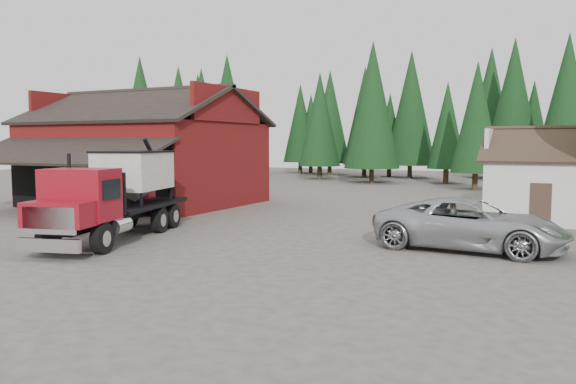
% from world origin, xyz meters
% --- Properties ---
extents(ground, '(120.00, 120.00, 0.00)m').
position_xyz_m(ground, '(0.00, 0.00, 0.00)').
color(ground, '#4D453C').
rests_on(ground, ground).
extents(red_barn, '(12.80, 13.63, 7.18)m').
position_xyz_m(red_barn, '(-11.00, 9.90, 2.69)').
color(red_barn, maroon).
rests_on(red_barn, ground).
extents(conifer_backdrop, '(76.00, 16.00, 16.00)m').
position_xyz_m(conifer_backdrop, '(0.00, 42.00, 0.00)').
color(conifer_backdrop, black).
rests_on(conifer_backdrop, ground).
extents(near_pine_a, '(4.40, 4.40, 11.40)m').
position_xyz_m(near_pine_a, '(-22.00, 28.00, 6.39)').
color(near_pine_a, '#382619').
rests_on(near_pine_a, ground).
extents(near_pine_b, '(3.96, 3.96, 10.40)m').
position_xyz_m(near_pine_b, '(6.00, 30.00, 5.89)').
color(near_pine_b, '#382619').
rests_on(near_pine_b, ground).
extents(near_pine_d, '(5.28, 5.28, 13.40)m').
position_xyz_m(near_pine_d, '(-4.00, 34.00, 7.39)').
color(near_pine_d, '#382619').
rests_on(near_pine_d, ground).
extents(feed_truck, '(4.55, 9.23, 4.03)m').
position_xyz_m(feed_truck, '(-3.50, -0.75, 1.88)').
color(feed_truck, black).
rests_on(feed_truck, ground).
extents(silver_car, '(6.80, 3.47, 1.84)m').
position_xyz_m(silver_car, '(9.44, 3.00, 0.92)').
color(silver_car, '#ACB0B4').
rests_on(silver_car, ground).
extents(equip_box, '(0.71, 1.10, 0.60)m').
position_xyz_m(equip_box, '(-6.00, -1.09, 0.30)').
color(equip_box, maroon).
rests_on(equip_box, ground).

